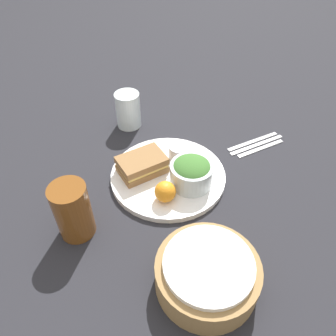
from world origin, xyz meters
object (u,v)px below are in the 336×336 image
at_px(sandwich, 142,165).
at_px(drink_glass, 73,211).
at_px(plate, 168,176).
at_px(water_glass, 128,110).
at_px(knife, 257,145).
at_px(bread_basket, 207,273).
at_px(dressing_cup, 179,152).
at_px(salad_bowl, 191,172).
at_px(spoon, 261,148).
at_px(fork, 253,141).

height_order(sandwich, drink_glass, drink_glass).
xyz_separation_m(plate, water_glass, (0.07, -0.26, 0.05)).
bearing_deg(knife, bread_basket, -140.66).
bearing_deg(bread_basket, dressing_cup, -95.18).
distance_m(plate, salad_bowl, 0.08).
relative_size(dressing_cup, spoon, 0.36).
distance_m(plate, spoon, 0.29).
distance_m(salad_bowl, dressing_cup, 0.10).
distance_m(knife, water_glass, 0.40).
bearing_deg(dressing_cup, fork, -171.17).
relative_size(sandwich, dressing_cup, 2.43).
xyz_separation_m(salad_bowl, dressing_cup, (0.01, -0.10, -0.02)).
bearing_deg(knife, drink_glass, -174.22).
xyz_separation_m(salad_bowl, spoon, (-0.24, -0.10, -0.05)).
bearing_deg(plate, fork, -161.49).
distance_m(spoon, water_glass, 0.41).
height_order(dressing_cup, fork, dressing_cup).
height_order(salad_bowl, knife, salad_bowl).
distance_m(sandwich, salad_bowl, 0.13).
relative_size(plate, sandwich, 2.17).
xyz_separation_m(salad_bowl, water_glass, (0.12, -0.30, 0.00)).
relative_size(fork, knife, 0.95).
relative_size(drink_glass, spoon, 0.86).
height_order(plate, water_glass, water_glass).
height_order(plate, fork, plate).
relative_size(dressing_cup, water_glass, 0.52).
bearing_deg(bread_basket, spoon, -127.43).
height_order(bread_basket, fork, bread_basket).
bearing_deg(bread_basket, fork, -124.00).
bearing_deg(dressing_cup, water_glass, -60.60).
xyz_separation_m(plate, drink_glass, (0.23, 0.12, 0.06)).
relative_size(dressing_cup, bread_basket, 0.28).
bearing_deg(dressing_cup, spoon, -179.63).
bearing_deg(sandwich, knife, -171.42).
height_order(sandwich, fork, sandwich).
relative_size(dressing_cup, fork, 0.32).
height_order(plate, bread_basket, bread_basket).
xyz_separation_m(spoon, water_glass, (0.36, -0.20, 0.05)).
relative_size(sandwich, water_glass, 1.25).
distance_m(plate, fork, 0.29).
relative_size(sandwich, fork, 0.78).
height_order(fork, knife, same).
bearing_deg(drink_glass, fork, -157.38).
distance_m(plate, water_glass, 0.27).
bearing_deg(fork, bread_basket, -138.98).
bearing_deg(knife, salad_bowl, -167.86).
height_order(salad_bowl, spoon, salad_bowl).
distance_m(drink_glass, bread_basket, 0.31).
xyz_separation_m(salad_bowl, fork, (-0.23, -0.14, -0.05)).
relative_size(salad_bowl, fork, 0.61).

